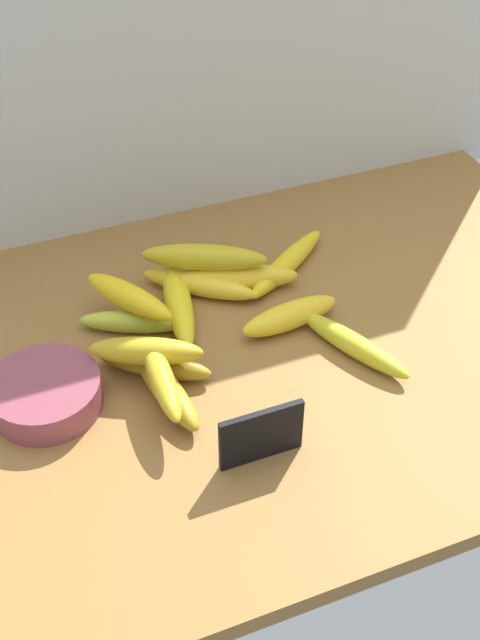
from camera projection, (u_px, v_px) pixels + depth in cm
name	position (u px, v px, depth cm)	size (l,w,h in cm)	color
counter_top	(288.00, 349.00, 118.21)	(110.00, 76.00, 3.00)	olive
back_wall	(194.00, 29.00, 122.96)	(130.00, 2.00, 70.00)	silver
chalkboard_sign	(261.00, 437.00, 98.81)	(11.00, 1.80, 8.40)	black
fruit_bowl	(46.00, 393.00, 106.49)	(15.01, 15.01, 4.39)	#8C4250
banana_0	(178.00, 302.00, 120.71)	(20.26, 4.02, 4.02)	yellow
banana_1	(290.00, 316.00, 118.34)	(15.81, 4.14, 4.14)	yellow
banana_2	(133.00, 322.00, 117.93)	(16.11, 3.37, 3.37)	#B7C836
banana_3	(232.00, 279.00, 124.69)	(20.92, 4.35, 4.35)	yellow
banana_4	(199.00, 284.00, 124.21)	(18.48, 3.73, 3.73)	yellow
banana_5	(287.00, 263.00, 128.43)	(20.75, 3.38, 3.38)	yellow
banana_6	(167.00, 389.00, 107.45)	(16.78, 3.78, 3.78)	#B59422
banana_7	(354.00, 345.00, 114.33)	(19.16, 3.33, 3.33)	gold
banana_8	(154.00, 364.00, 111.15)	(16.67, 3.67, 3.67)	#A3821F
banana_9	(161.00, 378.00, 104.21)	(16.12, 3.24, 3.24)	gold
banana_10	(204.00, 257.00, 122.92)	(19.47, 4.10, 4.10)	gold
banana_11	(146.00, 351.00, 107.72)	(15.61, 3.88, 3.88)	gold
banana_12	(129.00, 297.00, 116.56)	(16.08, 3.89, 3.89)	yellow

